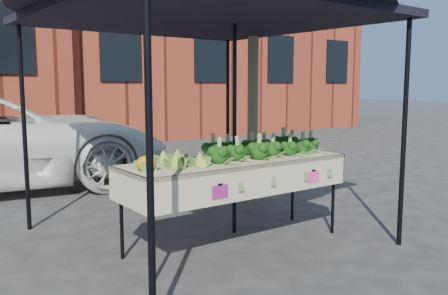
# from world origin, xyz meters

# --- Properties ---
(ground) EXTENTS (90.00, 90.00, 0.00)m
(ground) POSITION_xyz_m (0.00, 0.00, 0.00)
(ground) COLOR #272729
(table) EXTENTS (2.42, 0.86, 0.90)m
(table) POSITION_xyz_m (-0.25, 0.11, 0.45)
(table) COLOR #C2B29B
(table) RESTS_ON ground
(canopy) EXTENTS (3.16, 3.16, 2.74)m
(canopy) POSITION_xyz_m (-0.35, 0.53, 1.37)
(canopy) COLOR black
(canopy) RESTS_ON ground
(broccoli_heap) EXTENTS (1.53, 0.56, 0.24)m
(broccoli_heap) POSITION_xyz_m (0.11, 0.13, 1.02)
(broccoli_heap) COLOR #0E3410
(broccoli_heap) RESTS_ON table
(romanesco_cluster) EXTENTS (0.42, 0.56, 0.19)m
(romanesco_cluster) POSITION_xyz_m (-0.91, 0.14, 0.99)
(romanesco_cluster) COLOR #8BBD3B
(romanesco_cluster) RESTS_ON table
(cauliflower_pair) EXTENTS (0.19, 0.19, 0.17)m
(cauliflower_pair) POSITION_xyz_m (-1.30, 0.06, 0.98)
(cauliflower_pair) COLOR orange
(cauliflower_pair) RESTS_ON table
(street_tree) EXTENTS (2.17, 2.17, 4.28)m
(street_tree) POSITION_xyz_m (1.03, 1.32, 2.14)
(street_tree) COLOR #1E4C14
(street_tree) RESTS_ON ground
(building_right) EXTENTS (12.00, 8.00, 8.50)m
(building_right) POSITION_xyz_m (7.00, 12.50, 4.25)
(building_right) COLOR maroon
(building_right) RESTS_ON ground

